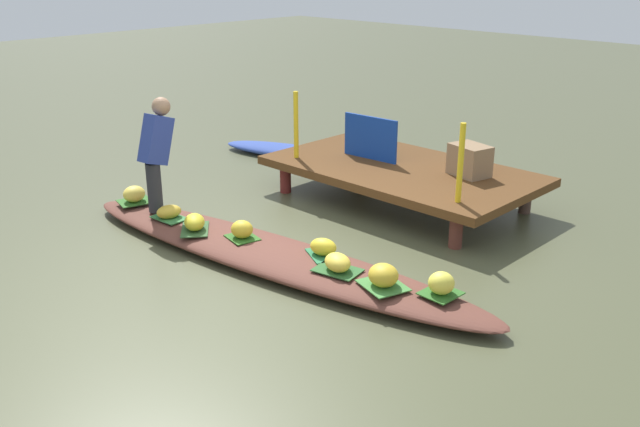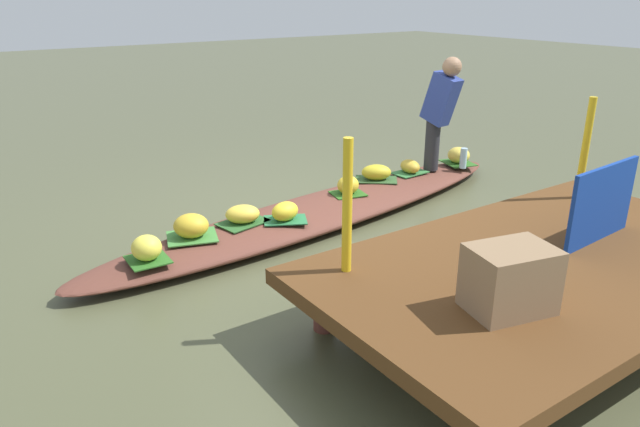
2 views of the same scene
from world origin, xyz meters
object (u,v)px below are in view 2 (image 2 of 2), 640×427
Objects in this scene: vendor_boat at (324,210)px; market_banner at (602,204)px; banana_bunch_4 at (191,226)px; banana_bunch_7 at (459,155)px; banana_bunch_0 at (376,172)px; banana_bunch_1 at (243,214)px; produce_crate at (510,279)px; water_bottle at (463,158)px; banana_bunch_5 at (348,185)px; banana_bunch_2 at (285,211)px; banana_bunch_3 at (147,248)px; vendor_person at (440,108)px; banana_bunch_6 at (410,166)px.

vendor_boat is 2.50m from market_banner.
banana_bunch_4 is (1.38, 0.10, 0.19)m from vendor_boat.
banana_bunch_0 is at bearing -1.78° from banana_bunch_7.
banana_bunch_1 is 0.67× the size of produce_crate.
water_bottle is 2.72m from market_banner.
banana_bunch_0 is 1.38× the size of banana_bunch_5.
banana_bunch_4 is at bearing 5.17° from banana_bunch_7.
water_bottle is at bearing -133.98° from produce_crate.
banana_bunch_0 reaches higher than vendor_boat.
banana_bunch_5 is at bearing -163.63° from banana_bunch_2.
banana_bunch_4 reaches higher than banana_bunch_3.
banana_bunch_3 is 3.90m from banana_bunch_7.
banana_bunch_3 is 0.50× the size of produce_crate.
produce_crate is at bearing 118.20° from banana_bunch_3.
banana_bunch_1 is at bearing 9.78° from banana_bunch_0.
banana_bunch_5 is 0.29× the size of market_banner.
banana_bunch_1 is 2.94m from banana_bunch_7.
banana_bunch_1 is 2.58m from vendor_person.
banana_bunch_0 is at bearing -171.29° from vendor_boat.
banana_bunch_1 is 1.21m from banana_bunch_5.
vendor_person reaches higher than banana_bunch_1.
banana_bunch_0 is 2.72m from banana_bunch_3.
banana_bunch_5 is (-2.14, -0.37, -0.01)m from banana_bunch_3.
banana_bunch_5 is (0.52, 0.20, 0.01)m from banana_bunch_0.
banana_bunch_6 is at bearing -169.24° from banana_bunch_5.
banana_bunch_1 is 1.32× the size of banana_bunch_3.
water_bottle reaches higher than banana_bunch_1.
banana_bunch_7 is (-2.93, -0.26, 0.01)m from banana_bunch_1.
banana_bunch_1 is 0.38× the size of market_banner.
banana_bunch_3 reaches higher than banana_bunch_2.
banana_bunch_6 is 0.73m from banana_bunch_7.
banana_bunch_4 is 0.64× the size of produce_crate.
banana_bunch_4 is at bearing -7.63° from banana_bunch_2.
market_banner is (-1.55, 2.27, 0.45)m from banana_bunch_1.
banana_bunch_6 is at bearing -169.91° from banana_bunch_3.
banana_bunch_7 reaches higher than banana_bunch_6.
market_banner is at bearing 98.25° from banana_bunch_5.
vendor_person is 1.59× the size of market_banner.
banana_bunch_1 is at bearing -59.51° from market_banner.
market_banner is (0.65, 2.56, 0.46)m from banana_bunch_6.
vendor_person is (-0.30, 0.10, 0.63)m from banana_bunch_6.
banana_bunch_4 is 1.10× the size of banana_bunch_7.
water_bottle reaches higher than banana_bunch_0.
banana_bunch_3 is (2.66, 0.57, 0.01)m from banana_bunch_0.
banana_bunch_4 is 3.32m from water_bottle.
banana_bunch_7 is at bearing -174.67° from banana_bunch_5.
banana_bunch_3 is 0.28× the size of market_banner.
banana_bunch_1 is at bearing 4.35° from vendor_person.
water_bottle is (-2.83, -0.09, 0.03)m from banana_bunch_1.
banana_bunch_6 is 0.35× the size of market_banner.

